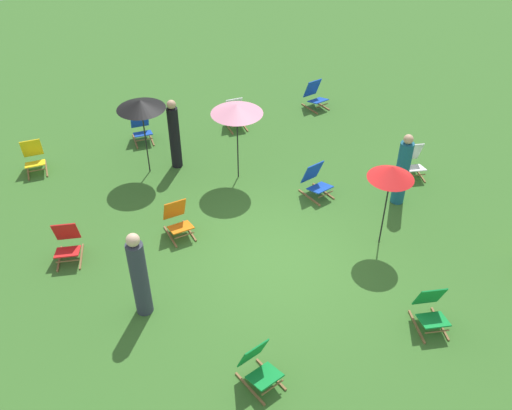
{
  "coord_description": "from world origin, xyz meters",
  "views": [
    {
      "loc": [
        -4.01,
        -7.44,
        7.85
      ],
      "look_at": [
        0.0,
        1.2,
        0.5
      ],
      "focal_mm": 39.02,
      "sensor_mm": 36.0,
      "label": 1
    }
  ],
  "objects_px": {
    "deckchair_1": "(431,310)",
    "deckchair_9": "(235,114)",
    "deckchair_5": "(315,96)",
    "deckchair_3": "(178,220)",
    "deckchair_4": "(34,157)",
    "person_0": "(402,171)",
    "umbrella_2": "(141,105)",
    "deckchair_7": "(412,161)",
    "deckchair_10": "(67,243)",
    "deckchair_11": "(259,366)",
    "deckchair_6": "(141,128)",
    "person_2": "(139,276)",
    "umbrella_1": "(391,173)",
    "person_1": "(174,135)",
    "umbrella_0": "(237,109)",
    "deckchair_2": "(316,181)"
  },
  "relations": [
    {
      "from": "deckchair_1",
      "to": "deckchair_9",
      "type": "xyz_separation_m",
      "value": [
        -0.32,
        8.07,
        0.0
      ]
    },
    {
      "from": "deckchair_5",
      "to": "deckchair_3",
      "type": "bearing_deg",
      "value": -154.58
    },
    {
      "from": "deckchair_4",
      "to": "person_0",
      "type": "relative_size",
      "value": 0.47
    },
    {
      "from": "deckchair_9",
      "to": "umbrella_2",
      "type": "bearing_deg",
      "value": -152.92
    },
    {
      "from": "deckchair_7",
      "to": "deckchair_10",
      "type": "xyz_separation_m",
      "value": [
        -8.23,
        0.49,
        0.0
      ]
    },
    {
      "from": "deckchair_1",
      "to": "person_0",
      "type": "bearing_deg",
      "value": 78.46
    },
    {
      "from": "deckchair_1",
      "to": "deckchair_4",
      "type": "relative_size",
      "value": 1.04
    },
    {
      "from": "deckchair_3",
      "to": "deckchair_11",
      "type": "relative_size",
      "value": 0.98
    },
    {
      "from": "deckchair_6",
      "to": "person_2",
      "type": "relative_size",
      "value": 0.45
    },
    {
      "from": "deckchair_5",
      "to": "deckchair_10",
      "type": "height_order",
      "value": "same"
    },
    {
      "from": "deckchair_11",
      "to": "umbrella_1",
      "type": "bearing_deg",
      "value": 14.47
    },
    {
      "from": "person_1",
      "to": "deckchair_11",
      "type": "bearing_deg",
      "value": 179.84
    },
    {
      "from": "deckchair_4",
      "to": "deckchair_5",
      "type": "distance_m",
      "value": 8.01
    },
    {
      "from": "deckchair_6",
      "to": "deckchair_7",
      "type": "relative_size",
      "value": 0.96
    },
    {
      "from": "deckchair_4",
      "to": "person_1",
      "type": "bearing_deg",
      "value": -17.56
    },
    {
      "from": "deckchair_6",
      "to": "umbrella_2",
      "type": "relative_size",
      "value": 0.42
    },
    {
      "from": "deckchair_3",
      "to": "deckchair_7",
      "type": "relative_size",
      "value": 0.96
    },
    {
      "from": "person_2",
      "to": "umbrella_0",
      "type": "bearing_deg",
      "value": -157.09
    },
    {
      "from": "deckchair_2",
      "to": "person_0",
      "type": "relative_size",
      "value": 0.47
    },
    {
      "from": "deckchair_5",
      "to": "person_1",
      "type": "distance_m",
      "value": 4.94
    },
    {
      "from": "deckchair_11",
      "to": "umbrella_2",
      "type": "distance_m",
      "value": 6.83
    },
    {
      "from": "person_2",
      "to": "deckchair_11",
      "type": "bearing_deg",
      "value": 97.62
    },
    {
      "from": "deckchair_1",
      "to": "deckchair_10",
      "type": "bearing_deg",
      "value": 156.95
    },
    {
      "from": "deckchair_11",
      "to": "deckchair_1",
      "type": "bearing_deg",
      "value": -17.27
    },
    {
      "from": "deckchair_6",
      "to": "person_2",
      "type": "distance_m",
      "value": 6.22
    },
    {
      "from": "person_2",
      "to": "deckchair_9",
      "type": "bearing_deg",
      "value": -148.74
    },
    {
      "from": "umbrella_2",
      "to": "person_2",
      "type": "distance_m",
      "value": 4.72
    },
    {
      "from": "deckchair_7",
      "to": "deckchair_9",
      "type": "xyz_separation_m",
      "value": [
        -3.01,
        4.03,
        0.0
      ]
    },
    {
      "from": "deckchair_1",
      "to": "umbrella_1",
      "type": "bearing_deg",
      "value": 93.43
    },
    {
      "from": "deckchair_5",
      "to": "umbrella_2",
      "type": "xyz_separation_m",
      "value": [
        -5.45,
        -1.27,
        1.49
      ]
    },
    {
      "from": "deckchair_10",
      "to": "person_2",
      "type": "bearing_deg",
      "value": -48.64
    },
    {
      "from": "deckchair_10",
      "to": "deckchair_2",
      "type": "bearing_deg",
      "value": 13.35
    },
    {
      "from": "deckchair_1",
      "to": "umbrella_1",
      "type": "xyz_separation_m",
      "value": [
        0.5,
        2.23,
        1.41
      ]
    },
    {
      "from": "deckchair_2",
      "to": "person_0",
      "type": "distance_m",
      "value": 1.96
    },
    {
      "from": "deckchair_2",
      "to": "deckchair_7",
      "type": "bearing_deg",
      "value": -17.19
    },
    {
      "from": "deckchair_5",
      "to": "umbrella_2",
      "type": "distance_m",
      "value": 5.79
    },
    {
      "from": "umbrella_2",
      "to": "person_2",
      "type": "relative_size",
      "value": 1.07
    },
    {
      "from": "deckchair_2",
      "to": "deckchair_10",
      "type": "relative_size",
      "value": 0.98
    },
    {
      "from": "deckchair_4",
      "to": "umbrella_2",
      "type": "height_order",
      "value": "umbrella_2"
    },
    {
      "from": "umbrella_1",
      "to": "person_1",
      "type": "distance_m",
      "value": 5.55
    },
    {
      "from": "deckchair_7",
      "to": "person_2",
      "type": "bearing_deg",
      "value": -151.47
    },
    {
      "from": "person_2",
      "to": "umbrella_1",
      "type": "bearing_deg",
      "value": 155.56
    },
    {
      "from": "deckchair_2",
      "to": "umbrella_0",
      "type": "xyz_separation_m",
      "value": [
        -1.36,
        1.43,
        1.49
      ]
    },
    {
      "from": "deckchair_1",
      "to": "deckchair_5",
      "type": "bearing_deg",
      "value": 90.51
    },
    {
      "from": "deckchair_5",
      "to": "deckchair_2",
      "type": "bearing_deg",
      "value": -128.71
    },
    {
      "from": "umbrella_0",
      "to": "person_2",
      "type": "xyz_separation_m",
      "value": [
        -3.3,
        -3.26,
        -0.98
      ]
    },
    {
      "from": "deckchair_5",
      "to": "umbrella_0",
      "type": "relative_size",
      "value": 0.42
    },
    {
      "from": "deckchair_7",
      "to": "deckchair_10",
      "type": "bearing_deg",
      "value": -167.13
    },
    {
      "from": "deckchair_4",
      "to": "umbrella_1",
      "type": "bearing_deg",
      "value": -39.29
    },
    {
      "from": "umbrella_2",
      "to": "umbrella_1",
      "type": "bearing_deg",
      "value": -51.72
    }
  ]
}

